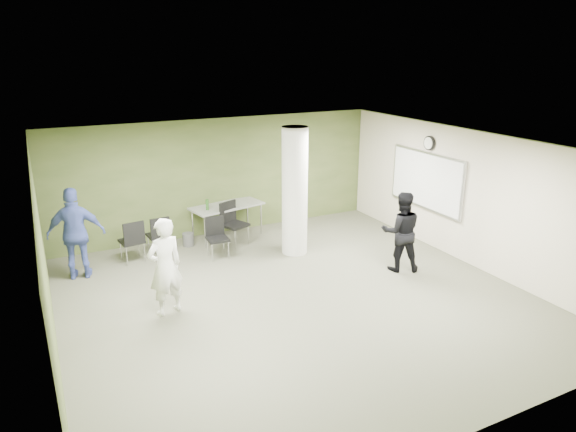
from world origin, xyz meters
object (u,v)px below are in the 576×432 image
chair_back_left (133,238)px  man_blue (76,234)px  folding_table (227,207)px  woman_white (165,267)px  man_black (401,232)px

chair_back_left → man_blue: size_ratio=0.51×
folding_table → woman_white: woman_white is taller
woman_white → man_black: woman_white is taller
woman_white → man_black: 4.71m
woman_white → man_blue: size_ratio=0.93×
woman_white → man_black: (4.70, -0.31, -0.03)m
chair_back_left → woman_white: (0.10, -2.50, 0.31)m
folding_table → man_blue: bearing=-177.5°
woman_white → man_blue: (-1.19, 2.22, 0.06)m
man_blue → woman_white: bearing=130.5°
folding_table → man_black: size_ratio=1.10×
folding_table → man_blue: (-3.38, -0.82, 0.16)m
man_black → chair_back_left: bearing=-4.0°
woman_white → man_blue: man_blue is taller
folding_table → man_black: (2.50, -3.35, 0.07)m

